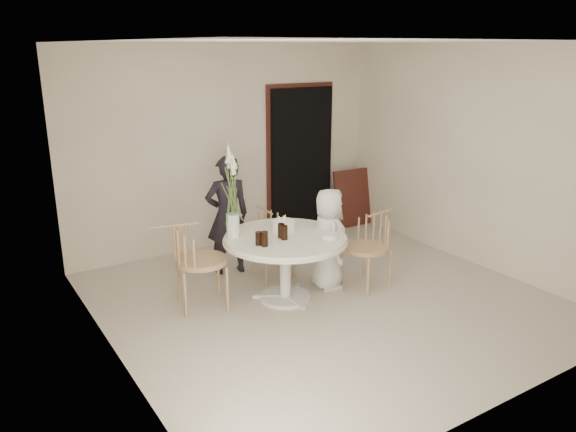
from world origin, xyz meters
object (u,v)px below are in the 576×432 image
birthday_cake (283,226)px  flower_vase (232,196)px  chair_left (188,253)px  chair_far (269,233)px  boy (329,239)px  table (285,246)px  chair_right (374,238)px  girl (227,215)px

birthday_cake → flower_vase: bearing=168.5°
chair_left → chair_far: bearing=-58.7°
birthday_cake → flower_vase: (-0.55, 0.11, 0.39)m
boy → birthday_cake: 0.57m
table → birthday_cake: bearing=64.7°
chair_right → birthday_cake: 1.10m
chair_far → table: bearing=-103.2°
chair_right → girl: (-1.26, 1.20, 0.17)m
chair_far → chair_right: size_ratio=0.92×
chair_far → chair_left: size_ratio=0.83×
girl → boy: bearing=138.2°
chair_right → chair_left: 2.12m
boy → chair_right: bearing=-88.0°
table → girl: girl is taller
chair_far → flower_vase: size_ratio=0.78×
table → boy: bearing=1.2°
table → chair_far: chair_far is taller
chair_far → birthday_cake: (-0.17, -0.60, 0.28)m
table → chair_far: size_ratio=1.69×
chair_left → boy: 1.58m
chair_right → flower_vase: bearing=-115.6°
boy → girl: bearing=59.0°
chair_far → flower_vase: 1.10m
chair_far → chair_right: bearing=-43.1°
chair_far → chair_right: 1.26m
chair_right → flower_vase: size_ratio=0.85×
table → boy: 0.58m
table → girl: bearing=99.4°
girl → chair_far: bearing=157.3°
table → birthday_cake: birthday_cake is taller
table → chair_right: size_ratio=1.56×
girl → boy: size_ratio=1.25×
birthday_cake → flower_vase: flower_vase is taller
chair_right → birthday_cake: birthday_cake is taller
table → chair_right: (1.09, -0.18, -0.06)m
girl → flower_vase: (-0.31, -0.77, 0.45)m
chair_far → flower_vase: (-0.72, -0.49, 0.67)m
chair_left → chair_right: bearing=-91.4°
table → flower_vase: (-0.48, 0.26, 0.56)m
birthday_cake → chair_left: bearing=168.1°
chair_left → girl: bearing=-36.6°
table → chair_left: (-0.96, 0.36, -0.00)m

